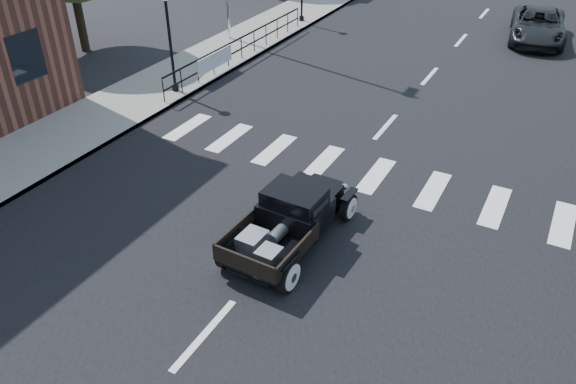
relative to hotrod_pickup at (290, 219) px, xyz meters
The scene contains 9 objects.
ground 0.75m from the hotrod_pickup, 112.51° to the right, with size 120.00×120.00×0.00m, color black.
road 14.75m from the hotrod_pickup, 90.43° to the left, with size 14.00×80.00×0.02m, color black.
road_markings 9.76m from the hotrod_pickup, 90.65° to the left, with size 12.00×60.00×0.06m, color silver, non-canonical shape.
sidewalk_left 17.08m from the hotrod_pickup, 120.30° to the left, with size 3.00×80.00×0.15m, color gray.
railing 12.23m from the hotrod_pickup, 127.28° to the left, with size 0.08×10.00×1.00m, color black, non-canonical shape.
banner 10.66m from the hotrod_pickup, 133.46° to the left, with size 0.04×2.20×0.60m, color silver, non-canonical shape.
lamp_post_b 9.69m from the hotrod_pickup, 143.36° to the left, with size 0.36×0.36×3.63m, color black, non-canonical shape.
hotrod_pickup is the anchor object (origin of this frame).
second_car 18.52m from the hotrod_pickup, 81.19° to the left, with size 2.26×4.90×1.36m, color black.
Camera 1 is at (4.89, -8.80, 8.03)m, focal length 35.00 mm.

